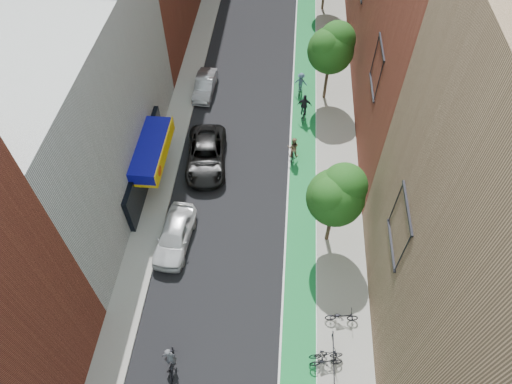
% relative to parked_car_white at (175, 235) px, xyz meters
% --- Properties ---
extents(bike_lane, '(2.00, 68.00, 0.01)m').
position_rel_parked_car_white_xyz_m(bike_lane, '(7.95, 16.98, -0.81)').
color(bike_lane, '#157A37').
rests_on(bike_lane, ground).
extents(sidewalk_left, '(2.00, 68.00, 0.15)m').
position_rel_parked_car_white_xyz_m(sidewalk_left, '(-2.05, 16.98, -0.75)').
color(sidewalk_left, gray).
rests_on(sidewalk_left, ground).
extents(sidewalk_right, '(3.00, 68.00, 0.15)m').
position_rel_parked_car_white_xyz_m(sidewalk_right, '(10.45, 16.98, -0.75)').
color(sidewalk_right, gray).
rests_on(sidewalk_right, ground).
extents(building_left_white, '(8.00, 20.00, 12.00)m').
position_rel_parked_car_white_xyz_m(building_left_white, '(-7.05, 4.98, 5.18)').
color(building_left_white, silver).
rests_on(building_left_white, ground).
extents(tree_near, '(3.40, 3.36, 6.42)m').
position_rel_parked_car_white_xyz_m(tree_near, '(9.60, 1.00, 3.83)').
color(tree_near, '#332619').
rests_on(tree_near, ground).
extents(tree_mid, '(3.55, 3.53, 6.74)m').
position_rel_parked_car_white_xyz_m(tree_mid, '(9.60, 15.00, 4.07)').
color(tree_mid, '#332619').
rests_on(tree_mid, ground).
extents(parked_car_white, '(2.29, 4.95, 1.64)m').
position_rel_parked_car_white_xyz_m(parked_car_white, '(0.00, 0.00, 0.00)').
color(parked_car_white, silver).
rests_on(parked_car_white, ground).
extents(parked_car_black, '(3.35, 6.20, 1.65)m').
position_rel_parked_car_white_xyz_m(parked_car_black, '(0.95, 6.96, 0.01)').
color(parked_car_black, black).
rests_on(parked_car_black, ground).
extents(parked_car_silver, '(1.62, 4.29, 1.40)m').
position_rel_parked_car_white_xyz_m(parked_car_silver, '(-0.38, 14.99, -0.12)').
color(parked_car_silver, gray).
rests_on(parked_car_silver, ground).
extents(cyclist_lead, '(0.96, 1.96, 2.16)m').
position_rel_parked_car_white_xyz_m(cyclist_lead, '(1.29, -7.71, -0.10)').
color(cyclist_lead, black).
rests_on(cyclist_lead, ground).
extents(cyclist_lane_near, '(0.86, 1.75, 2.06)m').
position_rel_parked_car_white_xyz_m(cyclist_lane_near, '(7.15, 7.84, 0.05)').
color(cyclist_lane_near, black).
rests_on(cyclist_lane_near, ground).
extents(cyclist_lane_mid, '(1.12, 1.66, 2.23)m').
position_rel_parked_car_white_xyz_m(cyclist_lane_mid, '(7.89, 12.43, 0.07)').
color(cyclist_lane_mid, black).
rests_on(cyclist_lane_mid, ground).
extents(cyclist_lane_far, '(1.16, 1.52, 1.99)m').
position_rel_parked_car_white_xyz_m(cyclist_lane_far, '(7.56, 15.48, 0.10)').
color(cyclist_lane_far, black).
rests_on(cyclist_lane_far, ground).
extents(parked_bike_near, '(1.89, 0.76, 0.97)m').
position_rel_parked_car_white_xyz_m(parked_bike_near, '(10.26, -4.45, -0.18)').
color(parked_bike_near, black).
rests_on(parked_bike_near, sidewalk_right).
extents(parked_bike_mid, '(1.88, 0.77, 1.10)m').
position_rel_parked_car_white_xyz_m(parked_bike_mid, '(9.35, -6.68, -0.12)').
color(parked_bike_mid, black).
rests_on(parked_bike_mid, sidewalk_right).
extents(parked_bike_far, '(1.82, 0.89, 0.92)m').
position_rel_parked_car_white_xyz_m(parked_bike_far, '(9.35, -7.01, -0.21)').
color(parked_bike_far, black).
rests_on(parked_bike_far, sidewalk_right).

